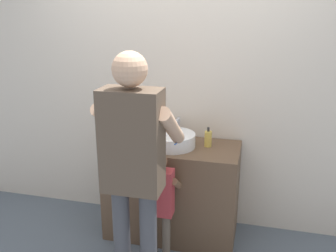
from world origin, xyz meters
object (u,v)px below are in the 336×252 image
at_px(toothbrush_cup, 131,134).
at_px(child_toddler, 160,198).
at_px(soap_bottle, 208,139).
at_px(adult_parent, 133,156).

xyz_separation_m(toothbrush_cup, child_toddler, (0.38, -0.45, -0.33)).
bearing_deg(soap_bottle, child_toddler, -122.20).
relative_size(soap_bottle, adult_parent, 0.10).
distance_m(toothbrush_cup, adult_parent, 0.82).
distance_m(toothbrush_cup, child_toddler, 0.68).
height_order(soap_bottle, child_toddler, soap_bottle).
relative_size(toothbrush_cup, soap_bottle, 1.25).
bearing_deg(adult_parent, toothbrush_cup, 110.84).
relative_size(soap_bottle, child_toddler, 0.18).
bearing_deg(adult_parent, soap_bottle, 63.90).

